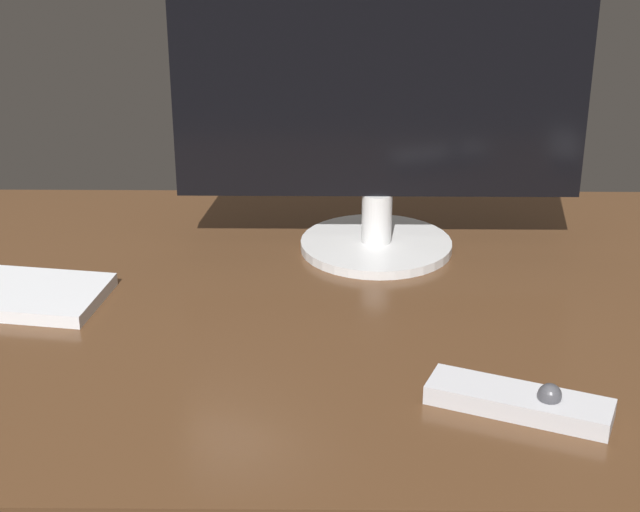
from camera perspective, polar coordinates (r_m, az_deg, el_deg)
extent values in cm
cube|color=#4C301C|center=(125.99, -2.78, -3.01)|extent=(140.00, 84.00, 2.00)
cylinder|color=silver|center=(140.84, 3.25, 0.64)|extent=(21.51, 21.51, 1.28)
cylinder|color=silver|center=(139.28, 3.29, 2.23)|extent=(4.27, 4.27, 7.13)
cube|color=black|center=(133.19, 3.50, 10.78)|extent=(55.56, 2.35, 35.26)
cube|color=#B7B7BC|center=(104.27, 11.39, -8.23)|extent=(19.41, 12.06, 2.07)
sphere|color=#3F3F44|center=(103.12, 13.10, -7.82)|extent=(2.46, 2.46, 2.46)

